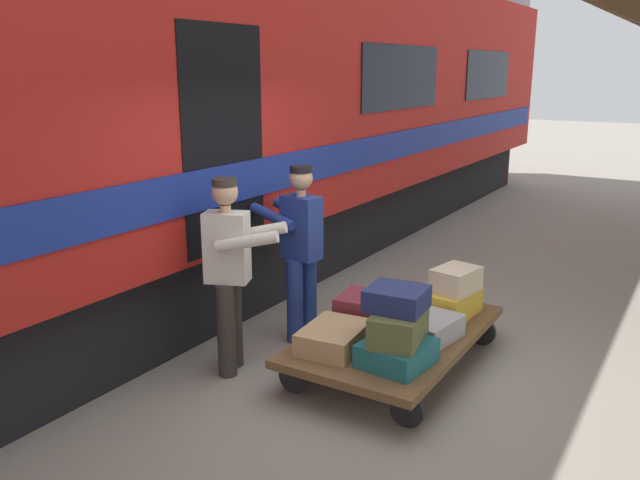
{
  "coord_description": "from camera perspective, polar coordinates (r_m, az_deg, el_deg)",
  "views": [
    {
      "loc": [
        -2.0,
        4.51,
        2.58
      ],
      "look_at": [
        0.81,
        -0.05,
        1.15
      ],
      "focal_mm": 36.43,
      "sensor_mm": 36.0,
      "label": 1
    }
  ],
  "objects": [
    {
      "name": "suitcase_olive_duffel",
      "position": [
        5.08,
        6.91,
        -7.54
      ],
      "size": [
        0.43,
        0.58,
        0.24
      ],
      "primitive_type": "cube",
      "rotation": [
        0.0,
        0.0,
        0.16
      ],
      "color": "brown",
      "rests_on": "suitcase_teal_softside"
    },
    {
      "name": "suitcase_gray_aluminum",
      "position": [
        5.65,
        9.34,
        -7.57
      ],
      "size": [
        0.53,
        0.59,
        0.19
      ],
      "primitive_type": "cube",
      "rotation": [
        0.0,
        0.0,
        -0.14
      ],
      "color": "#9EA0A5",
      "rests_on": "luggage_cart"
    },
    {
      "name": "porter_by_door",
      "position": [
        5.54,
        -7.91,
        -2.59
      ],
      "size": [
        0.74,
        0.59,
        1.7
      ],
      "color": "#332D28",
      "rests_on": "ground_plane"
    },
    {
      "name": "porter_in_overalls",
      "position": [
        6.17,
        -1.78,
        -0.61
      ],
      "size": [
        0.7,
        0.49,
        1.7
      ],
      "color": "navy",
      "rests_on": "ground_plane"
    },
    {
      "name": "suitcase_cream_canvas",
      "position": [
        6.05,
        11.84,
        -3.42
      ],
      "size": [
        0.4,
        0.48,
        0.22
      ],
      "primitive_type": "cube",
      "rotation": [
        0.0,
        0.0,
        -0.19
      ],
      "color": "beige",
      "rests_on": "suitcase_yellow_case"
    },
    {
      "name": "suitcase_burgundy_valise",
      "position": [
        5.85,
        4.21,
        -6.17
      ],
      "size": [
        0.55,
        0.5,
        0.27
      ],
      "primitive_type": "cube",
      "rotation": [
        0.0,
        0.0,
        0.11
      ],
      "color": "maroon",
      "rests_on": "luggage_cart"
    },
    {
      "name": "suitcase_maroon_trunk",
      "position": [
        6.37,
        6.68,
        -4.87
      ],
      "size": [
        0.46,
        0.49,
        0.19
      ],
      "primitive_type": "cube",
      "rotation": [
        0.0,
        0.0,
        0.13
      ],
      "color": "maroon",
      "rests_on": "luggage_cart"
    },
    {
      "name": "suitcase_tan_vintage",
      "position": [
        5.39,
        1.24,
        -8.56
      ],
      "size": [
        0.51,
        0.65,
        0.19
      ],
      "primitive_type": "cube",
      "rotation": [
        0.0,
        0.0,
        0.1
      ],
      "color": "tan",
      "rests_on": "luggage_cart"
    },
    {
      "name": "train_car",
      "position": [
        6.96,
        -18.09,
        9.94
      ],
      "size": [
        3.02,
        21.41,
        4.0
      ],
      "color": "#B21E19",
      "rests_on": "ground_plane"
    },
    {
      "name": "suitcase_teal_softside",
      "position": [
        5.15,
        6.76,
        -9.82
      ],
      "size": [
        0.52,
        0.57,
        0.19
      ],
      "primitive_type": "cube",
      "rotation": [
        0.0,
        0.0,
        -0.1
      ],
      "color": "#1E666B",
      "rests_on": "luggage_cart"
    },
    {
      "name": "luggage_cart",
      "position": [
        5.81,
        6.68,
        -8.36
      ],
      "size": [
        1.27,
        2.16,
        0.34
      ],
      "color": "brown",
      "rests_on": "ground_plane"
    },
    {
      "name": "suitcase_yellow_case",
      "position": [
        6.16,
        11.48,
        -5.42
      ],
      "size": [
        0.41,
        0.64,
        0.26
      ],
      "primitive_type": "cube",
      "rotation": [
        0.0,
        0.0,
        -0.08
      ],
      "color": "gold",
      "rests_on": "luggage_cart"
    },
    {
      "name": "ground_plane",
      "position": [
        5.57,
        7.01,
        -12.78
      ],
      "size": [
        60.0,
        60.0,
        0.0
      ],
      "primitive_type": "plane",
      "color": "gray"
    },
    {
      "name": "suitcase_navy_fabric",
      "position": [
        5.05,
        6.76,
        -5.14
      ],
      "size": [
        0.47,
        0.43,
        0.17
      ],
      "primitive_type": "cube",
      "rotation": [
        0.0,
        0.0,
        0.08
      ],
      "color": "navy",
      "rests_on": "suitcase_olive_duffel"
    }
  ]
}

